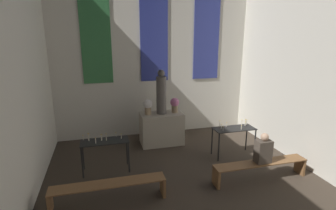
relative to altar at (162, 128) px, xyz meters
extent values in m
cube|color=silver|center=(0.00, 1.04, 2.43)|extent=(6.77, 0.12, 5.86)
cube|color=#33723F|center=(-1.83, 0.96, 3.02)|extent=(0.91, 0.03, 3.28)
cube|color=navy|center=(0.00, 0.96, 3.02)|extent=(0.91, 0.03, 3.28)
cube|color=navy|center=(1.83, 0.96, 3.02)|extent=(0.91, 0.03, 3.28)
cube|color=#ADA38E|center=(0.00, 0.00, 0.00)|extent=(1.32, 0.76, 1.00)
cylinder|color=#5B5651|center=(0.00, 0.00, 1.07)|extent=(0.31, 0.31, 1.15)
sphere|color=#5B5651|center=(0.00, 0.00, 1.76)|extent=(0.22, 0.22, 0.22)
cylinder|color=#937A5B|center=(-0.43, 0.00, 0.61)|extent=(0.19, 0.19, 0.23)
sphere|color=silver|center=(-0.43, 0.00, 0.83)|extent=(0.28, 0.28, 0.28)
cylinder|color=#937A5B|center=(0.43, 0.00, 0.61)|extent=(0.19, 0.19, 0.23)
sphere|color=#C66B9E|center=(0.43, 0.00, 0.83)|extent=(0.28, 0.28, 0.28)
cube|color=black|center=(-1.78, -1.37, 0.32)|extent=(1.17, 0.50, 0.02)
cylinder|color=black|center=(-2.34, -1.59, -0.10)|extent=(0.04, 0.04, 0.81)
cylinder|color=black|center=(-1.22, -1.59, -0.10)|extent=(0.04, 0.04, 0.81)
cylinder|color=black|center=(-2.34, -1.15, -0.10)|extent=(0.04, 0.04, 0.81)
cylinder|color=black|center=(-1.22, -1.15, -0.10)|extent=(0.04, 0.04, 0.81)
cylinder|color=silver|center=(-2.15, -1.28, 0.41)|extent=(0.02, 0.02, 0.17)
sphere|color=#F9CC4C|center=(-2.15, -1.28, 0.51)|extent=(0.02, 0.02, 0.02)
cylinder|color=silver|center=(-1.99, -1.49, 0.39)|extent=(0.02, 0.02, 0.13)
sphere|color=#F9CC4C|center=(-1.99, -1.49, 0.47)|extent=(0.02, 0.02, 0.02)
cylinder|color=silver|center=(-1.86, -1.35, 0.40)|extent=(0.02, 0.02, 0.15)
sphere|color=#F9CC4C|center=(-1.86, -1.35, 0.49)|extent=(0.02, 0.02, 0.02)
cylinder|color=silver|center=(-1.37, -1.33, 0.38)|extent=(0.02, 0.02, 0.11)
sphere|color=#F9CC4C|center=(-1.37, -1.33, 0.45)|extent=(0.02, 0.02, 0.02)
cylinder|color=silver|center=(-1.49, -1.15, 0.38)|extent=(0.02, 0.02, 0.10)
sphere|color=#F9CC4C|center=(-1.49, -1.15, 0.44)|extent=(0.02, 0.02, 0.02)
cylinder|color=silver|center=(-2.17, -1.25, 0.41)|extent=(0.02, 0.02, 0.18)
sphere|color=#F9CC4C|center=(-2.17, -1.25, 0.51)|extent=(0.02, 0.02, 0.02)
cylinder|color=silver|center=(-1.84, -1.32, 0.40)|extent=(0.02, 0.02, 0.14)
sphere|color=#F9CC4C|center=(-1.84, -1.32, 0.48)|extent=(0.02, 0.02, 0.02)
cylinder|color=silver|center=(-2.30, -1.19, 0.38)|extent=(0.02, 0.02, 0.12)
sphere|color=#F9CC4C|center=(-2.30, -1.19, 0.45)|extent=(0.02, 0.02, 0.02)
cylinder|color=silver|center=(-1.74, -1.36, 0.41)|extent=(0.02, 0.02, 0.17)
sphere|color=#F9CC4C|center=(-1.74, -1.36, 0.50)|extent=(0.02, 0.02, 0.02)
cube|color=black|center=(1.78, -1.37, 0.32)|extent=(1.17, 0.50, 0.02)
cylinder|color=black|center=(1.22, -1.59, -0.10)|extent=(0.04, 0.04, 0.81)
cylinder|color=black|center=(2.34, -1.59, -0.10)|extent=(0.04, 0.04, 0.81)
cylinder|color=black|center=(1.22, -1.15, -0.10)|extent=(0.04, 0.04, 0.81)
cylinder|color=black|center=(2.34, -1.15, -0.10)|extent=(0.04, 0.04, 0.81)
cylinder|color=silver|center=(1.92, -1.52, 0.38)|extent=(0.02, 0.02, 0.11)
sphere|color=#F9CC4C|center=(1.92, -1.52, 0.44)|extent=(0.02, 0.02, 0.02)
cylinder|color=silver|center=(1.39, -1.34, 0.39)|extent=(0.02, 0.02, 0.12)
sphere|color=#F9CC4C|center=(1.39, -1.34, 0.46)|extent=(0.02, 0.02, 0.02)
cylinder|color=silver|center=(2.19, -1.25, 0.41)|extent=(0.02, 0.02, 0.18)
sphere|color=#F9CC4C|center=(2.19, -1.25, 0.51)|extent=(0.02, 0.02, 0.02)
cylinder|color=silver|center=(1.43, -1.16, 0.42)|extent=(0.02, 0.02, 0.18)
sphere|color=#F9CC4C|center=(1.43, -1.16, 0.52)|extent=(0.02, 0.02, 0.02)
cylinder|color=silver|center=(2.12, -1.19, 0.40)|extent=(0.02, 0.02, 0.15)
sphere|color=#F9CC4C|center=(2.12, -1.19, 0.48)|extent=(0.02, 0.02, 0.02)
cylinder|color=silver|center=(2.19, -1.27, 0.38)|extent=(0.02, 0.02, 0.11)
sphere|color=#F9CC4C|center=(2.19, -1.27, 0.44)|extent=(0.02, 0.02, 0.02)
cylinder|color=silver|center=(1.63, -1.18, 0.38)|extent=(0.02, 0.02, 0.10)
sphere|color=#F9CC4C|center=(1.63, -1.18, 0.44)|extent=(0.02, 0.02, 0.02)
cylinder|color=silver|center=(1.39, -1.46, 0.37)|extent=(0.02, 0.02, 0.09)
sphere|color=#F9CC4C|center=(1.39, -1.46, 0.43)|extent=(0.02, 0.02, 0.02)
cylinder|color=silver|center=(2.27, -1.21, 0.40)|extent=(0.02, 0.02, 0.15)
sphere|color=#F9CC4C|center=(2.27, -1.21, 0.49)|extent=(0.02, 0.02, 0.02)
cube|color=brown|center=(-1.76, -2.74, -0.06)|extent=(2.33, 0.36, 0.03)
cube|color=brown|center=(-2.90, -2.74, -0.29)|extent=(0.06, 0.32, 0.43)
cube|color=brown|center=(-0.63, -2.74, -0.29)|extent=(0.06, 0.32, 0.43)
cube|color=brown|center=(1.76, -2.74, -0.06)|extent=(2.33, 0.36, 0.03)
cube|color=brown|center=(0.63, -2.74, -0.29)|extent=(0.06, 0.32, 0.43)
cube|color=brown|center=(2.90, -2.74, -0.29)|extent=(0.06, 0.32, 0.43)
cube|color=#4C4238|center=(1.80, -2.74, 0.23)|extent=(0.36, 0.24, 0.54)
sphere|color=tan|center=(1.80, -2.74, 0.59)|extent=(0.18, 0.18, 0.18)
camera|label=1|loc=(-1.81, -7.62, 2.86)|focal=28.00mm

